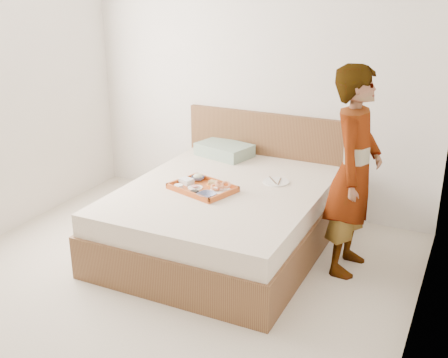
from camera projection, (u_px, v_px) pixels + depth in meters
ground at (146, 300)px, 3.92m from camera, size 3.50×4.00×0.01m
wall_back at (257, 75)px, 5.15m from camera, size 3.50×0.01×2.60m
wall_right at (426, 162)px, 2.75m from camera, size 0.01×4.00×2.60m
bed at (224, 217)px, 4.62m from camera, size 1.65×2.00×0.53m
headboard at (267, 161)px, 5.36m from camera, size 1.65×0.06×0.95m
pillow at (224, 150)px, 5.31m from camera, size 0.57×0.45×0.12m
tray at (203, 187)px, 4.47m from camera, size 0.58×0.49×0.05m
prawn_plate at (220, 191)px, 4.42m from camera, size 0.21×0.21×0.01m
navy_bowl_big at (207, 195)px, 4.29m from camera, size 0.18×0.18×0.03m
sauce_dish at (195, 193)px, 4.35m from camera, size 0.09×0.09×0.03m
meat_plate at (195, 188)px, 4.48m from camera, size 0.15×0.15×0.01m
bread_plate at (214, 185)px, 4.54m from camera, size 0.15×0.15×0.01m
salad_bowl at (198, 178)px, 4.65m from camera, size 0.14×0.14×0.03m
plastic_tub at (186, 181)px, 4.57m from camera, size 0.12×0.11×0.05m
cheese_round at (178, 186)px, 4.49m from camera, size 0.09×0.09×0.03m
dinner_plate at (276, 182)px, 4.64m from camera, size 0.29×0.29×0.01m
person at (354, 172)px, 4.08m from camera, size 0.40×0.59×1.60m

